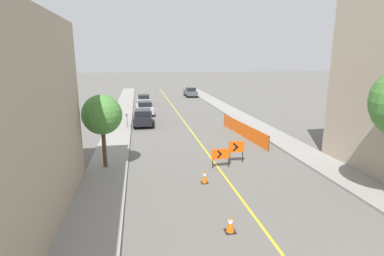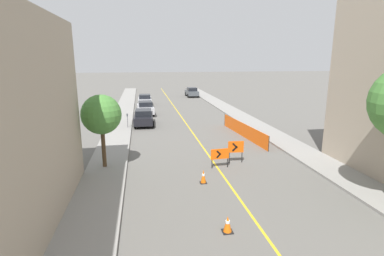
{
  "view_description": "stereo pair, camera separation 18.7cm",
  "coord_description": "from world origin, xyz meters",
  "px_view_note": "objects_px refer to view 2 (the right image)",
  "views": [
    {
      "loc": [
        -4.6,
        3.0,
        6.51
      ],
      "look_at": [
        -0.46,
        26.26,
        1.0
      ],
      "focal_mm": 28.0,
      "sensor_mm": 36.0,
      "label": 1
    },
    {
      "loc": [
        -4.42,
        2.97,
        6.51
      ],
      "look_at": [
        -0.46,
        26.26,
        1.0
      ],
      "focal_mm": 28.0,
      "sensor_mm": 36.0,
      "label": 2
    }
  ],
  "objects_px": {
    "parked_car_curb_near": "(144,117)",
    "parked_car_curb_far": "(145,100)",
    "arrow_barricade_primary": "(220,155)",
    "parked_car_curb_mid": "(145,108)",
    "parked_car_opposite_side": "(192,92)",
    "traffic_cone_fourth": "(203,177)",
    "traffic_cone_third": "(228,224)",
    "street_tree_left_near": "(101,115)",
    "arrow_barricade_secondary": "(236,148)",
    "parking_meter_far_curb": "(127,118)"
  },
  "relations": [
    {
      "from": "traffic_cone_fourth",
      "to": "arrow_barricade_primary",
      "type": "relative_size",
      "value": 0.62
    },
    {
      "from": "traffic_cone_fourth",
      "to": "parked_car_curb_mid",
      "type": "height_order",
      "value": "parked_car_curb_mid"
    },
    {
      "from": "traffic_cone_third",
      "to": "street_tree_left_near",
      "type": "relative_size",
      "value": 0.15
    },
    {
      "from": "traffic_cone_third",
      "to": "parking_meter_far_curb",
      "type": "xyz_separation_m",
      "value": [
        -4.45,
        18.29,
        0.75
      ]
    },
    {
      "from": "parked_car_curb_near",
      "to": "parked_car_opposite_side",
      "type": "height_order",
      "value": "same"
    },
    {
      "from": "traffic_cone_third",
      "to": "parking_meter_far_curb",
      "type": "relative_size",
      "value": 0.5
    },
    {
      "from": "arrow_barricade_secondary",
      "to": "parking_meter_far_curb",
      "type": "xyz_separation_m",
      "value": [
        -7.15,
        10.81,
        0.09
      ]
    },
    {
      "from": "traffic_cone_fourth",
      "to": "parked_car_opposite_side",
      "type": "bearing_deg",
      "value": 81.35
    },
    {
      "from": "arrow_barricade_primary",
      "to": "street_tree_left_near",
      "type": "height_order",
      "value": "street_tree_left_near"
    },
    {
      "from": "traffic_cone_third",
      "to": "street_tree_left_near",
      "type": "height_order",
      "value": "street_tree_left_near"
    },
    {
      "from": "street_tree_left_near",
      "to": "traffic_cone_fourth",
      "type": "bearing_deg",
      "value": -29.72
    },
    {
      "from": "parked_car_opposite_side",
      "to": "street_tree_left_near",
      "type": "bearing_deg",
      "value": -108.68
    },
    {
      "from": "parked_car_curb_near",
      "to": "parked_car_curb_mid",
      "type": "height_order",
      "value": "same"
    },
    {
      "from": "arrow_barricade_secondary",
      "to": "parked_car_curb_near",
      "type": "relative_size",
      "value": 0.33
    },
    {
      "from": "traffic_cone_fourth",
      "to": "street_tree_left_near",
      "type": "distance_m",
      "value": 6.92
    },
    {
      "from": "arrow_barricade_primary",
      "to": "parked_car_curb_mid",
      "type": "bearing_deg",
      "value": 97.32
    },
    {
      "from": "traffic_cone_third",
      "to": "parked_car_curb_near",
      "type": "xyz_separation_m",
      "value": [
        -2.93,
        19.67,
        0.47
      ]
    },
    {
      "from": "traffic_cone_fourth",
      "to": "arrow_barricade_primary",
      "type": "xyz_separation_m",
      "value": [
        1.45,
        2.08,
        0.47
      ]
    },
    {
      "from": "traffic_cone_fourth",
      "to": "arrow_barricade_primary",
      "type": "height_order",
      "value": "arrow_barricade_primary"
    },
    {
      "from": "parked_car_opposite_side",
      "to": "parking_meter_far_curb",
      "type": "distance_m",
      "value": 25.25
    },
    {
      "from": "arrow_barricade_secondary",
      "to": "parked_car_curb_mid",
      "type": "distance_m",
      "value": 18.8
    },
    {
      "from": "street_tree_left_near",
      "to": "parked_car_curb_mid",
      "type": "bearing_deg",
      "value": 81.15
    },
    {
      "from": "parked_car_curb_mid",
      "to": "parked_car_opposite_side",
      "type": "xyz_separation_m",
      "value": [
        8.27,
        15.94,
        0.0
      ]
    },
    {
      "from": "parked_car_opposite_side",
      "to": "arrow_barricade_primary",
      "type": "bearing_deg",
      "value": -97.34
    },
    {
      "from": "parked_car_curb_mid",
      "to": "street_tree_left_near",
      "type": "height_order",
      "value": "street_tree_left_near"
    },
    {
      "from": "parked_car_curb_near",
      "to": "parked_car_curb_mid",
      "type": "distance_m",
      "value": 5.84
    },
    {
      "from": "parked_car_curb_mid",
      "to": "arrow_barricade_primary",
      "type": "bearing_deg",
      "value": -80.43
    },
    {
      "from": "arrow_barricade_primary",
      "to": "parked_car_curb_mid",
      "type": "relative_size",
      "value": 0.27
    },
    {
      "from": "parked_car_curb_far",
      "to": "parking_meter_far_curb",
      "type": "relative_size",
      "value": 3.26
    },
    {
      "from": "arrow_barricade_secondary",
      "to": "parked_car_opposite_side",
      "type": "relative_size",
      "value": 0.33
    },
    {
      "from": "street_tree_left_near",
      "to": "arrow_barricade_primary",
      "type": "bearing_deg",
      "value": -8.48
    },
    {
      "from": "traffic_cone_fourth",
      "to": "parked_car_opposite_side",
      "type": "distance_m",
      "value": 37.17
    },
    {
      "from": "traffic_cone_third",
      "to": "traffic_cone_fourth",
      "type": "xyz_separation_m",
      "value": [
        0.03,
        4.7,
        0.04
      ]
    },
    {
      "from": "traffic_cone_third",
      "to": "parked_car_opposite_side",
      "type": "xyz_separation_m",
      "value": [
        5.62,
        41.45,
        0.47
      ]
    },
    {
      "from": "traffic_cone_third",
      "to": "traffic_cone_fourth",
      "type": "height_order",
      "value": "traffic_cone_fourth"
    },
    {
      "from": "arrow_barricade_primary",
      "to": "parked_car_curb_near",
      "type": "xyz_separation_m",
      "value": [
        -4.41,
        12.89,
        -0.04
      ]
    },
    {
      "from": "parked_car_curb_near",
      "to": "parked_car_curb_far",
      "type": "xyz_separation_m",
      "value": [
        0.33,
        12.87,
        0.0
      ]
    },
    {
      "from": "parked_car_curb_near",
      "to": "arrow_barricade_secondary",
      "type": "bearing_deg",
      "value": -63.16
    },
    {
      "from": "parking_meter_far_curb",
      "to": "traffic_cone_fourth",
      "type": "bearing_deg",
      "value": -71.76
    },
    {
      "from": "arrow_barricade_primary",
      "to": "parked_car_opposite_side",
      "type": "bearing_deg",
      "value": 78.06
    },
    {
      "from": "parked_car_curb_near",
      "to": "parked_car_curb_far",
      "type": "relative_size",
      "value": 1.01
    },
    {
      "from": "arrow_barricade_secondary",
      "to": "parked_car_opposite_side",
      "type": "xyz_separation_m",
      "value": [
        2.92,
        33.97,
        -0.2
      ]
    },
    {
      "from": "arrow_barricade_primary",
      "to": "traffic_cone_third",
      "type": "bearing_deg",
      "value": -107.47
    },
    {
      "from": "parking_meter_far_curb",
      "to": "street_tree_left_near",
      "type": "distance_m",
      "value": 10.77
    },
    {
      "from": "arrow_barricade_primary",
      "to": "parked_car_opposite_side",
      "type": "relative_size",
      "value": 0.28
    },
    {
      "from": "traffic_cone_fourth",
      "to": "arrow_barricade_secondary",
      "type": "distance_m",
      "value": 3.9
    },
    {
      "from": "traffic_cone_fourth",
      "to": "parked_car_curb_near",
      "type": "xyz_separation_m",
      "value": [
        -2.96,
        14.97,
        0.43
      ]
    },
    {
      "from": "traffic_cone_third",
      "to": "arrow_barricade_primary",
      "type": "relative_size",
      "value": 0.56
    },
    {
      "from": "traffic_cone_third",
      "to": "arrow_barricade_primary",
      "type": "bearing_deg",
      "value": 77.66
    },
    {
      "from": "arrow_barricade_primary",
      "to": "parked_car_opposite_side",
      "type": "height_order",
      "value": "parked_car_opposite_side"
    }
  ]
}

